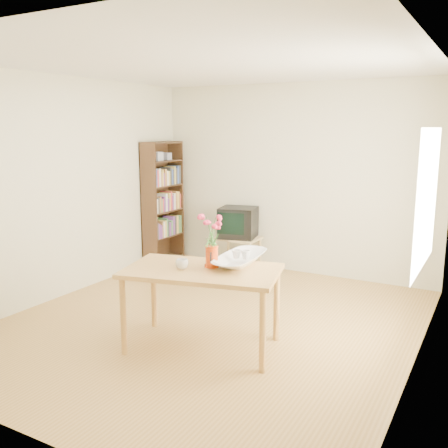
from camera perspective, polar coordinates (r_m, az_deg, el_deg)
The scene contains 11 objects.
room at distance 4.94m, azimuth -1.37°, elevation 2.83°, with size 4.50×4.50×4.50m.
table at distance 4.53m, azimuth -2.52°, elevation -6.16°, with size 1.52×1.08×0.75m.
tv_stand at distance 7.15m, azimuth 1.61°, elevation -2.09°, with size 0.60×0.45×0.46m.
bookshelf at distance 7.48m, azimuth -6.98°, elevation 1.95°, with size 0.28×0.70×1.80m.
pitcher at distance 4.55m, azimuth -1.39°, elevation -3.81°, with size 0.13×0.20×0.20m.
flowers at distance 4.49m, azimuth -1.43°, elevation -0.61°, with size 0.23×0.23×0.32m, color #D93358, non-canonical shape.
mug at distance 4.51m, azimuth -4.81°, elevation -4.58°, with size 0.12×0.12×0.09m, color white.
bowl at distance 4.62m, azimuth 1.88°, elevation -1.62°, with size 0.52×0.52×0.49m, color white.
teacup_a at distance 4.65m, azimuth 1.44°, elevation -2.12°, with size 0.07×0.07×0.07m, color white.
teacup_b at distance 4.63m, azimuth 2.49°, elevation -2.18°, with size 0.08×0.08×0.07m, color white.
television at distance 7.10m, azimuth 1.68°, elevation 0.24°, with size 0.58×0.55×0.43m.
Camera 1 is at (2.51, -4.21, 2.00)m, focal length 40.00 mm.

